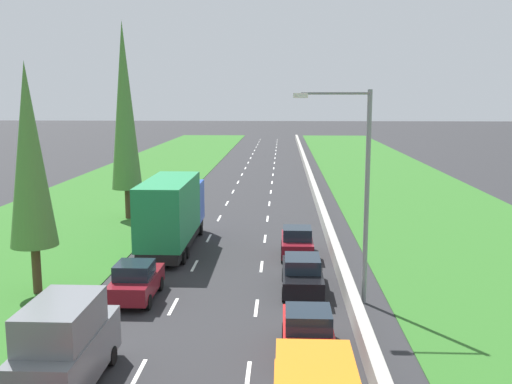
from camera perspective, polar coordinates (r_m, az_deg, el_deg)
ground_plane at (r=62.87m, az=0.03°, el=1.34°), size 300.00×300.00×0.00m
grass_verge_left at (r=64.67m, az=-11.25°, el=1.40°), size 14.00×140.00×0.04m
grass_verge_right at (r=63.86m, az=13.00°, el=1.24°), size 14.00×140.00×0.04m
median_barrier at (r=62.82m, az=5.23°, el=1.68°), size 0.44×120.00×0.85m
lane_markings at (r=62.87m, az=0.03°, el=1.34°), size 3.64×116.00×0.01m
grey_van_left_lane at (r=18.85m, az=-18.11°, el=-14.01°), size 1.96×4.90×2.82m
maroon_hatchback_left_lane at (r=26.00m, az=-11.63°, el=-8.52°), size 1.74×3.90×1.72m
red_hatchback_right_lane at (r=20.36m, az=5.08°, el=-13.48°), size 1.74×3.90×1.72m
black_sedan_right_lane at (r=26.65m, az=4.52°, el=-7.97°), size 1.82×4.50×1.64m
maroon_hatchback_right_lane at (r=32.11m, az=4.02°, el=-4.91°), size 1.74×3.90×1.72m
green_box_truck_left_lane at (r=33.77m, az=-8.18°, el=-1.94°), size 2.46×9.40×4.18m
poplar_tree_second at (r=27.05m, az=-21.24°, el=3.27°), size 2.06×2.06×10.23m
poplar_tree_third at (r=42.34m, az=-12.72°, el=8.13°), size 2.15×2.15×13.92m
street_light_mast at (r=24.50m, az=10.01°, el=1.00°), size 3.20×0.28×9.00m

